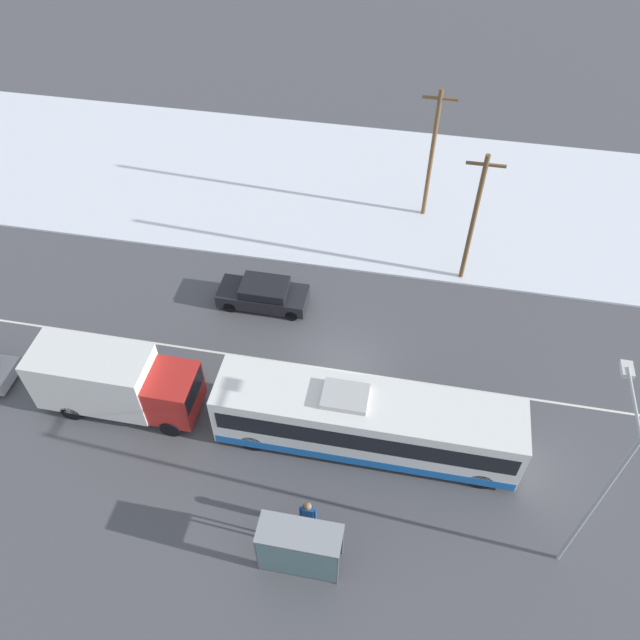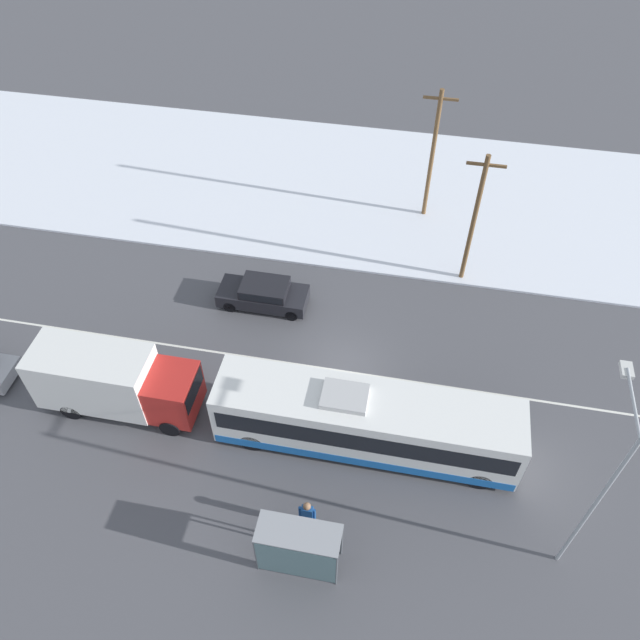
{
  "view_description": "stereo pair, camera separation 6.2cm",
  "coord_description": "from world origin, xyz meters",
  "views": [
    {
      "loc": [
        2.33,
        -17.73,
        22.85
      ],
      "look_at": [
        -1.34,
        1.71,
        1.4
      ],
      "focal_mm": 35.0,
      "sensor_mm": 36.0,
      "label": 1
    },
    {
      "loc": [
        2.39,
        -17.72,
        22.85
      ],
      "look_at": [
        -1.34,
        1.71,
        1.4
      ],
      "focal_mm": 35.0,
      "sensor_mm": 36.0,
      "label": 2
    }
  ],
  "objects": [
    {
      "name": "utility_pole_roadside",
      "position": [
        5.2,
        7.39,
        3.93
      ],
      "size": [
        1.8,
        0.24,
        7.49
      ],
      "color": "brown",
      "rests_on": "ground_plane"
    },
    {
      "name": "ground_plane",
      "position": [
        0.0,
        0.0,
        0.0
      ],
      "size": [
        120.0,
        120.0,
        0.0
      ],
      "primitive_type": "plane",
      "color": "#4C4C51"
    },
    {
      "name": "city_bus",
      "position": [
        1.57,
        -3.58,
        1.56
      ],
      "size": [
        12.3,
        2.57,
        3.18
      ],
      "color": "white",
      "rests_on": "ground_plane"
    },
    {
      "name": "bus_shelter",
      "position": [
        -0.03,
        -9.28,
        1.68
      ],
      "size": [
        2.95,
        1.2,
        2.4
      ],
      "color": "gray",
      "rests_on": "ground_plane"
    },
    {
      "name": "box_truck",
      "position": [
        -9.24,
        -3.68,
        1.76
      ],
      "size": [
        6.94,
        2.3,
        3.21
      ],
      "color": "silver",
      "rests_on": "ground_plane"
    },
    {
      "name": "pedestrian_at_stop",
      "position": [
        -0.03,
        -7.66,
        1.11
      ],
      "size": [
        0.65,
        0.29,
        1.81
      ],
      "color": "#23232D",
      "rests_on": "ground_plane"
    },
    {
      "name": "snow_lot",
      "position": [
        0.0,
        14.12,
        0.06
      ],
      "size": [
        80.0,
        14.57,
        0.12
      ],
      "color": "silver",
      "rests_on": "ground_plane"
    },
    {
      "name": "lane_marking_center",
      "position": [
        0.0,
        0.0,
        0.0
      ],
      "size": [
        60.0,
        0.12,
        0.0
      ],
      "color": "silver",
      "rests_on": "ground_plane"
    },
    {
      "name": "utility_pole_snowlot",
      "position": [
        2.82,
        12.46,
        4.09
      ],
      "size": [
        1.8,
        0.24,
        7.82
      ],
      "color": "brown",
      "rests_on": "ground_plane"
    },
    {
      "name": "streetlamp",
      "position": [
        9.25,
        -6.6,
        5.2
      ],
      "size": [
        0.36,
        2.89,
        8.3
      ],
      "color": "#9EA3A8",
      "rests_on": "ground_plane"
    },
    {
      "name": "sedan_car",
      "position": [
        -4.57,
        3.55,
        0.78
      ],
      "size": [
        4.47,
        1.8,
        1.42
      ],
      "rotation": [
        0.0,
        0.0,
        3.14
      ],
      "color": "black",
      "rests_on": "ground_plane"
    }
  ]
}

